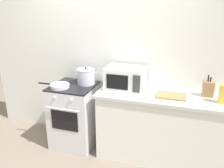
# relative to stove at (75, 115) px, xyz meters

# --- Properties ---
(back_wall) EXTENTS (4.40, 0.10, 2.50)m
(back_wall) POSITION_rel_stove_xyz_m (0.65, 0.37, 0.79)
(back_wall) COLOR silver
(back_wall) RESTS_ON ground_plane
(lower_cabinet_right) EXTENTS (1.64, 0.56, 0.88)m
(lower_cabinet_right) POSITION_rel_stove_xyz_m (1.25, 0.02, -0.02)
(lower_cabinet_right) COLOR white
(lower_cabinet_right) RESTS_ON ground_plane
(countertop_right) EXTENTS (1.70, 0.60, 0.04)m
(countertop_right) POSITION_rel_stove_xyz_m (1.25, 0.02, 0.44)
(countertop_right) COLOR beige
(countertop_right) RESTS_ON lower_cabinet_right
(stove) EXTENTS (0.60, 0.64, 0.92)m
(stove) POSITION_rel_stove_xyz_m (0.00, 0.00, 0.00)
(stove) COLOR silver
(stove) RESTS_ON ground_plane
(stock_pot) EXTENTS (0.34, 0.26, 0.24)m
(stock_pot) POSITION_rel_stove_xyz_m (0.15, 0.12, 0.57)
(stock_pot) COLOR silver
(stock_pot) RESTS_ON stove
(frying_pan) EXTENTS (0.46, 0.26, 0.05)m
(frying_pan) POSITION_rel_stove_xyz_m (-0.13, -0.14, 0.48)
(frying_pan) COLOR silver
(frying_pan) RESTS_ON stove
(microwave) EXTENTS (0.50, 0.37, 0.30)m
(microwave) POSITION_rel_stove_xyz_m (0.73, 0.08, 0.61)
(microwave) COLOR white
(microwave) RESTS_ON countertop_right
(cutting_board) EXTENTS (0.36, 0.26, 0.02)m
(cutting_board) POSITION_rel_stove_xyz_m (1.33, 0.00, 0.47)
(cutting_board) COLOR #997047
(cutting_board) RESTS_ON countertop_right
(knife_block) EXTENTS (0.13, 0.10, 0.27)m
(knife_block) POSITION_rel_stove_xyz_m (1.76, 0.14, 0.56)
(knife_block) COLOR #997047
(knife_block) RESTS_ON countertop_right
(pasta_box) EXTENTS (0.08, 0.08, 0.22)m
(pasta_box) POSITION_rel_stove_xyz_m (1.90, -0.03, 0.57)
(pasta_box) COLOR gold
(pasta_box) RESTS_ON countertop_right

